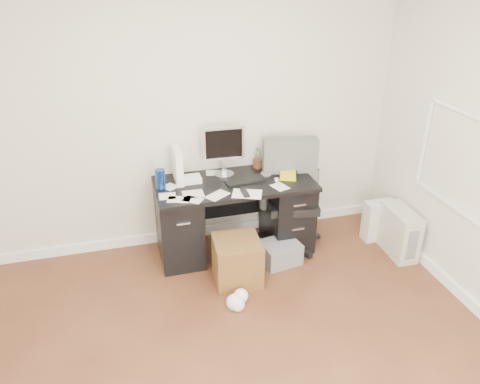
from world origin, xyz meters
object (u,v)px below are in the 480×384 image
at_px(pc_tower, 399,232).
at_px(lcd_monitor, 224,151).
at_px(desk, 235,214).
at_px(office_chair, 292,197).
at_px(wicker_basket, 237,260).
at_px(keyboard, 245,180).

bearing_deg(pc_tower, lcd_monitor, 159.66).
relative_size(desk, office_chair, 1.38).
bearing_deg(wicker_basket, pc_tower, -0.07).
distance_m(office_chair, pc_tower, 1.11).
xyz_separation_m(office_chair, wicker_basket, (-0.67, -0.42, -0.34)).
xyz_separation_m(lcd_monitor, pc_tower, (1.60, -0.67, -0.77)).
xyz_separation_m(desk, pc_tower, (1.54, -0.50, -0.16)).
distance_m(desk, keyboard, 0.38).
bearing_deg(pc_tower, keyboard, 163.99).
height_order(desk, wicker_basket, desk).
bearing_deg(office_chair, lcd_monitor, 168.19).
height_order(keyboard, office_chair, office_chair).
height_order(office_chair, pc_tower, office_chair).
bearing_deg(keyboard, office_chair, -15.51).
bearing_deg(pc_tower, office_chair, 158.97).
distance_m(keyboard, wicker_basket, 0.76).
xyz_separation_m(lcd_monitor, keyboard, (0.16, -0.19, -0.24)).
bearing_deg(lcd_monitor, office_chair, -19.53).
distance_m(desk, office_chair, 0.59).
height_order(lcd_monitor, pc_tower, lcd_monitor).
xyz_separation_m(desk, office_chair, (0.56, -0.07, 0.14)).
relative_size(keyboard, office_chair, 0.35).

